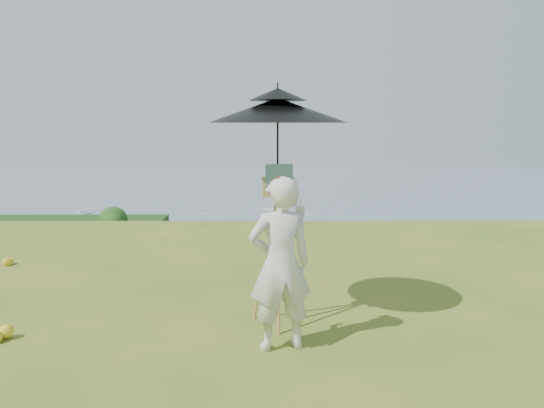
{
  "coord_description": "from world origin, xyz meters",
  "views": [
    {
      "loc": [
        -0.57,
        -4.25,
        2.04
      ],
      "look_at": [
        -0.49,
        3.39,
        0.9
      ],
      "focal_mm": 35.0,
      "sensor_mm": 36.0,
      "label": 1
    }
  ],
  "objects": [
    {
      "name": "ground",
      "position": [
        0.0,
        0.0,
        0.0
      ],
      "size": [
        14.0,
        14.0,
        0.0
      ],
      "primitive_type": "plane",
      "color": "#4B6E1F",
      "rests_on": "ground"
    },
    {
      "name": "shoreline_tier",
      "position": [
        0.0,
        75.0,
        -36.0
      ],
      "size": [
        170.0,
        28.0,
        8.0
      ],
      "primitive_type": "cube",
      "color": "#675C52",
      "rests_on": "bay_water"
    },
    {
      "name": "bay_water",
      "position": [
        0.0,
        240.0,
        -34.0
      ],
      "size": [
        700.0,
        700.0,
        0.0
      ],
      "primitive_type": "plane",
      "color": "slate",
      "rests_on": "ground"
    },
    {
      "name": "peninsula",
      "position": [
        -75.0,
        155.0,
        -29.0
      ],
      "size": [
        90.0,
        60.0,
        12.0
      ],
      "primitive_type": null,
      "color": "#19390F",
      "rests_on": "bay_water"
    },
    {
      "name": "slope_trees",
      "position": [
        0.0,
        35.0,
        -15.0
      ],
      "size": [
        110.0,
        50.0,
        6.0
      ],
      "primitive_type": null,
      "color": "#234916",
      "rests_on": "forest_slope"
    },
    {
      "name": "harbor_town",
      "position": [
        0.0,
        75.0,
        -29.5
      ],
      "size": [
        110.0,
        22.0,
        5.0
      ],
      "primitive_type": null,
      "color": "silver",
      "rests_on": "shoreline_tier"
    },
    {
      "name": "moored_boats",
      "position": [
        -12.5,
        161.0,
        -33.65
      ],
      "size": [
        140.0,
        140.0,
        0.7
      ],
      "primitive_type": null,
      "color": "silver",
      "rests_on": "bay_water"
    },
    {
      "name": "wildflowers",
      "position": [
        0.0,
        0.25,
        0.06
      ],
      "size": [
        10.0,
        10.5,
        0.12
      ],
      "primitive_type": null,
      "color": "gold",
      "rests_on": "ground"
    },
    {
      "name": "painter",
      "position": [
        -0.45,
        0.39,
        0.8
      ],
      "size": [
        0.66,
        0.51,
        1.59
      ],
      "primitive_type": "imported",
      "rotation": [
        0.0,
        0.0,
        3.39
      ],
      "color": "beige",
      "rests_on": "ground"
    },
    {
      "name": "field_easel",
      "position": [
        -0.45,
        1.01,
        0.83
      ],
      "size": [
        0.7,
        0.7,
        1.66
      ],
      "primitive_type": null,
      "rotation": [
        0.0,
        0.0,
        0.12
      ],
      "color": "olive",
      "rests_on": "ground"
    },
    {
      "name": "sun_umbrella",
      "position": [
        -0.46,
        1.04,
        1.91
      ],
      "size": [
        1.71,
        1.71,
        1.08
      ],
      "primitive_type": null,
      "rotation": [
        0.0,
        0.0,
        0.3
      ],
      "color": "black",
      "rests_on": "field_easel"
    },
    {
      "name": "painter_cap",
      "position": [
        -0.45,
        0.39,
        1.55
      ],
      "size": [
        0.23,
        0.25,
        0.1
      ],
      "primitive_type": null,
      "rotation": [
        0.0,
        0.0,
        0.28
      ],
      "color": "#CE7174",
      "rests_on": "painter"
    }
  ]
}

